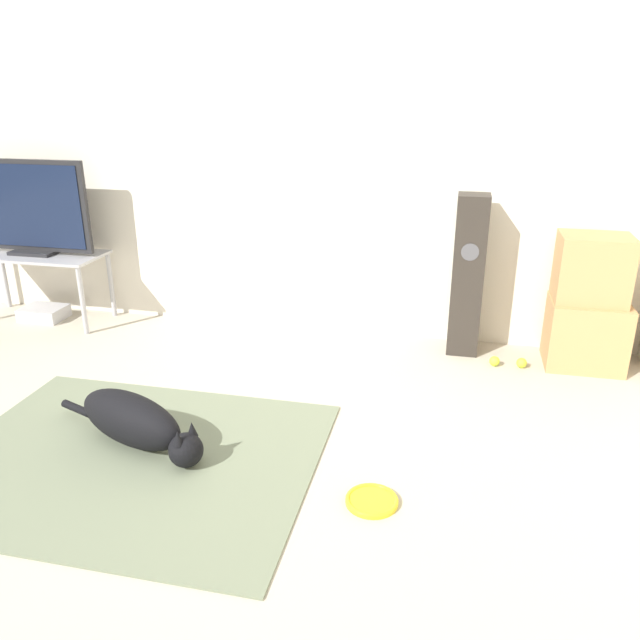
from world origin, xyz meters
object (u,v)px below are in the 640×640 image
object	(u,v)px
cardboard_box_lower	(585,334)
game_console	(44,313)
dog	(136,422)
tv	(28,208)
frisbee	(372,500)
tennis_ball_near_speaker	(494,361)
tennis_ball_by_boxes	(522,363)
cardboard_box_upper	(592,269)
floor_speaker	(468,276)
tv_stand	(37,262)

from	to	relation	value
cardboard_box_lower	game_console	world-z (taller)	cardboard_box_lower
dog	tv	size ratio (longest dim) A/B	1.00
dog	game_console	bearing A→B (deg)	136.59
tv	game_console	world-z (taller)	tv
dog	game_console	distance (m)	2.20
frisbee	tennis_ball_near_speaker	world-z (taller)	tennis_ball_near_speaker
frisbee	tennis_ball_by_boxes	world-z (taller)	tennis_ball_by_boxes
dog	game_console	xyz separation A→B (m)	(-1.60, 1.51, -0.09)
cardboard_box_upper	floor_speaker	bearing A→B (deg)	176.73
floor_speaker	tennis_ball_near_speaker	distance (m)	0.58
cardboard_box_upper	tv	xyz separation A→B (m)	(-3.91, -0.04, 0.22)
cardboard_box_lower	floor_speaker	bearing A→B (deg)	175.36
floor_speaker	game_console	size ratio (longest dim) A/B	3.34
cardboard_box_lower	tennis_ball_by_boxes	xyz separation A→B (m)	(-0.38, -0.13, -0.18)
frisbee	tv	bearing A→B (deg)	148.67
cardboard_box_lower	tv_stand	xyz separation A→B (m)	(-3.92, -0.02, 0.24)
tv	tennis_ball_near_speaker	bearing A→B (deg)	-2.07
cardboard_box_upper	tennis_ball_near_speaker	world-z (taller)	cardboard_box_upper
cardboard_box_lower	tv_stand	distance (m)	3.93
frisbee	cardboard_box_upper	bearing A→B (deg)	57.52
floor_speaker	tv	bearing A→B (deg)	-178.52
cardboard_box_upper	game_console	xyz separation A→B (m)	(-3.93, -0.04, -0.60)
cardboard_box_lower	tennis_ball_near_speaker	world-z (taller)	cardboard_box_lower
dog	floor_speaker	xyz separation A→B (m)	(1.58, 1.59, 0.39)
dog	tennis_ball_by_boxes	world-z (taller)	dog
tv_stand	tennis_ball_near_speaker	world-z (taller)	tv_stand
cardboard_box_upper	tennis_ball_by_boxes	world-z (taller)	cardboard_box_upper
dog	frisbee	bearing A→B (deg)	-9.07
dog	cardboard_box_upper	world-z (taller)	cardboard_box_upper
tennis_ball_by_boxes	tennis_ball_near_speaker	world-z (taller)	same
game_console	cardboard_box_upper	bearing A→B (deg)	0.53
cardboard_box_upper	tv	bearing A→B (deg)	-179.43
floor_speaker	game_console	bearing A→B (deg)	-178.58
tv_stand	game_console	distance (m)	0.41
cardboard_box_upper	floor_speaker	size ratio (longest dim) A/B	0.40
tennis_ball_by_boxes	tennis_ball_near_speaker	xyz separation A→B (m)	(-0.17, -0.01, 0.00)
tv	floor_speaker	bearing A→B (deg)	1.48
dog	frisbee	xyz separation A→B (m)	(1.22, -0.19, -0.13)
floor_speaker	tv_stand	xyz separation A→B (m)	(-3.16, -0.08, -0.08)
game_console	floor_speaker	bearing A→B (deg)	1.42
frisbee	tv_stand	size ratio (longest dim) A/B	0.23
tv	tennis_ball_near_speaker	xyz separation A→B (m)	(3.37, -0.12, -0.83)
tv_stand	tennis_ball_by_boxes	size ratio (longest dim) A/B	15.27
frisbee	game_console	bearing A→B (deg)	148.79
floor_speaker	tennis_ball_by_boxes	distance (m)	0.66
tennis_ball_by_boxes	game_console	world-z (taller)	game_console
floor_speaker	tv_stand	bearing A→B (deg)	-178.47
frisbee	tennis_ball_near_speaker	bearing A→B (deg)	70.04
floor_speaker	game_console	xyz separation A→B (m)	(-3.18, -0.08, -0.49)
cardboard_box_lower	tv	size ratio (longest dim) A/B	0.50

